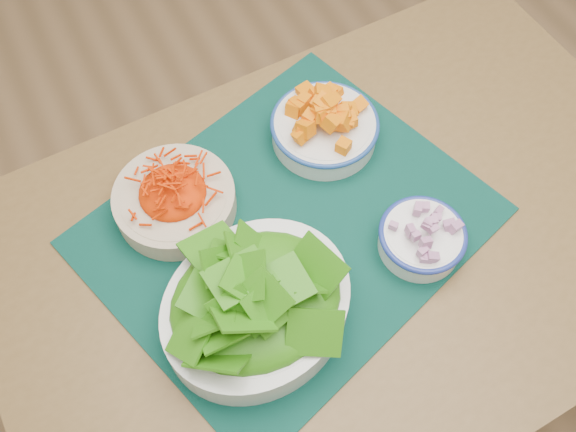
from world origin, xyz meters
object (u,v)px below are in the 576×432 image
(onion_bowl, at_px, (422,237))
(carrot_bowl, at_px, (174,196))
(placemat, at_px, (288,226))
(lettuce_bowl, at_px, (256,300))
(squash_bowl, at_px, (325,123))
(table, at_px, (346,262))

(onion_bowl, bearing_deg, carrot_bowl, 142.79)
(placemat, distance_m, onion_bowl, 0.22)
(carrot_bowl, xyz_separation_m, lettuce_bowl, (0.04, -0.23, 0.02))
(lettuce_bowl, bearing_deg, onion_bowl, -18.25)
(squash_bowl, bearing_deg, table, -105.58)
(onion_bowl, bearing_deg, table, 140.95)
(placemat, xyz_separation_m, carrot_bowl, (-0.15, 0.11, 0.04))
(carrot_bowl, relative_size, onion_bowl, 1.80)
(lettuce_bowl, bearing_deg, carrot_bowl, 82.81)
(lettuce_bowl, bearing_deg, squash_bowl, 28.70)
(placemat, xyz_separation_m, squash_bowl, (0.14, 0.13, 0.05))
(table, xyz_separation_m, squash_bowl, (0.05, 0.19, 0.15))
(placemat, height_order, carrot_bowl, carrot_bowl)
(table, xyz_separation_m, onion_bowl, (0.09, -0.07, 0.14))
(onion_bowl, bearing_deg, placemat, 142.55)
(table, distance_m, placemat, 0.15)
(placemat, bearing_deg, lettuce_bowl, -150.27)
(table, xyz_separation_m, lettuce_bowl, (-0.20, -0.06, 0.17))
(table, height_order, carrot_bowl, carrot_bowl)
(placemat, xyz_separation_m, onion_bowl, (0.17, -0.13, 0.04))
(placemat, height_order, onion_bowl, onion_bowl)
(carrot_bowl, height_order, onion_bowl, carrot_bowl)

